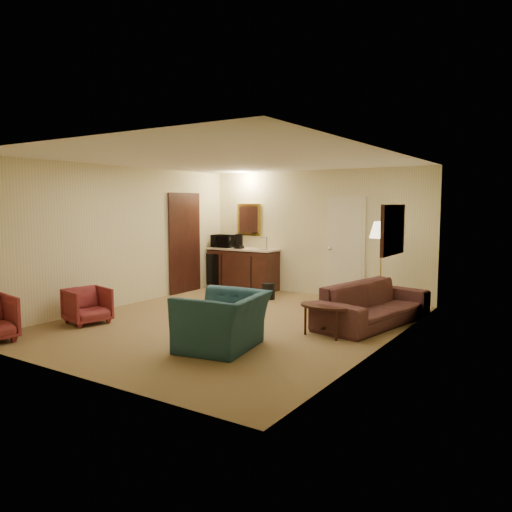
{
  "coord_description": "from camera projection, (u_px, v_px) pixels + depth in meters",
  "views": [
    {
      "loc": [
        4.64,
        -6.4,
        1.91
      ],
      "look_at": [
        0.14,
        0.5,
        1.04
      ],
      "focal_mm": 35.0,
      "sensor_mm": 36.0,
      "label": 1
    }
  ],
  "objects": [
    {
      "name": "ground",
      "position": [
        232.0,
        322.0,
        8.05
      ],
      "size": [
        6.0,
        6.0,
        0.0
      ],
      "primitive_type": "plane",
      "color": "brown",
      "rests_on": "ground"
    },
    {
      "name": "room_walls",
      "position": [
        253.0,
        215.0,
        8.57
      ],
      "size": [
        5.02,
        6.01,
        2.61
      ],
      "color": "beige",
      "rests_on": "ground"
    },
    {
      "name": "wetbar_cabinet",
      "position": [
        243.0,
        269.0,
        11.17
      ],
      "size": [
        1.64,
        0.58,
        0.92
      ],
      "primitive_type": "cube",
      "color": "#3A1812",
      "rests_on": "ground"
    },
    {
      "name": "sofa",
      "position": [
        373.0,
        297.0,
        7.9
      ],
      "size": [
        1.07,
        2.32,
        0.88
      ],
      "primitive_type": "imported",
      "rotation": [
        0.0,
        0.0,
        1.38
      ],
      "color": "black",
      "rests_on": "ground"
    },
    {
      "name": "teal_armchair",
      "position": [
        223.0,
        312.0,
        6.56
      ],
      "size": [
        0.92,
        1.24,
        0.99
      ],
      "primitive_type": "imported",
      "rotation": [
        0.0,
        0.0,
        -1.4
      ],
      "color": "#1B3D44",
      "rests_on": "ground"
    },
    {
      "name": "rose_chair_near",
      "position": [
        87.0,
        304.0,
        7.96
      ],
      "size": [
        0.7,
        0.73,
        0.63
      ],
      "primitive_type": "imported",
      "rotation": [
        0.0,
        0.0,
        1.34
      ],
      "color": "maroon",
      "rests_on": "ground"
    },
    {
      "name": "coffee_table",
      "position": [
        326.0,
        320.0,
        7.24
      ],
      "size": [
        0.85,
        0.61,
        0.46
      ],
      "primitive_type": "cube",
      "rotation": [
        0.0,
        0.0,
        -0.1
      ],
      "color": "black",
      "rests_on": "ground"
    },
    {
      "name": "floor_lamp",
      "position": [
        381.0,
        266.0,
        8.86
      ],
      "size": [
        0.55,
        0.55,
        1.6
      ],
      "primitive_type": "cube",
      "rotation": [
        0.0,
        0.0,
        0.36
      ],
      "color": "gold",
      "rests_on": "ground"
    },
    {
      "name": "waste_bin",
      "position": [
        268.0,
        291.0,
        9.99
      ],
      "size": [
        0.32,
        0.32,
        0.33
      ],
      "primitive_type": "cylinder",
      "rotation": [
        0.0,
        0.0,
        -0.28
      ],
      "color": "black",
      "rests_on": "ground"
    },
    {
      "name": "microwave",
      "position": [
        224.0,
        240.0,
        11.33
      ],
      "size": [
        0.52,
        0.3,
        0.35
      ],
      "primitive_type": "imported",
      "rotation": [
        0.0,
        0.0,
        0.02
      ],
      "color": "black",
      "rests_on": "wetbar_cabinet"
    },
    {
      "name": "coffee_maker",
      "position": [
        239.0,
        241.0,
        11.02
      ],
      "size": [
        0.2,
        0.2,
        0.32
      ],
      "primitive_type": "cylinder",
      "rotation": [
        0.0,
        0.0,
        -0.14
      ],
      "color": "black",
      "rests_on": "wetbar_cabinet"
    }
  ]
}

